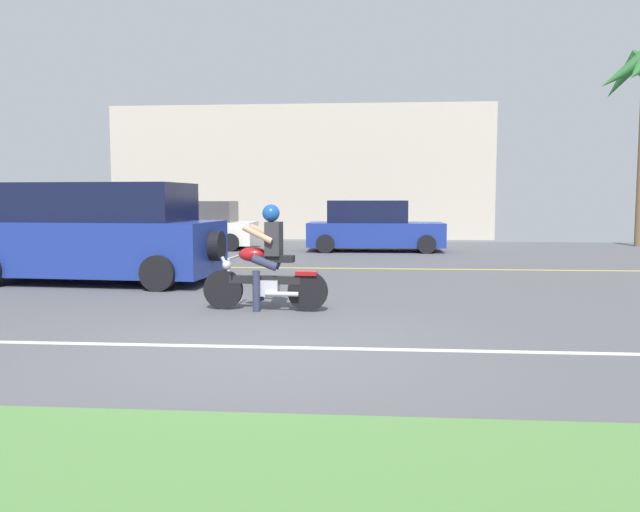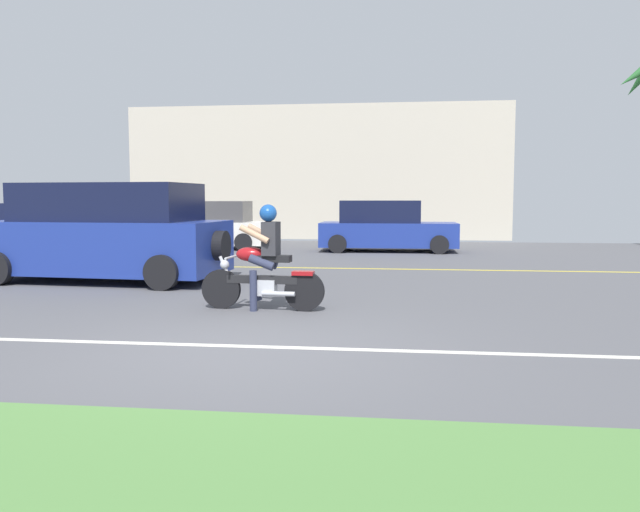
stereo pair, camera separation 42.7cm
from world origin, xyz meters
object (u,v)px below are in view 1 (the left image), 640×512
Objects in this scene: parked_car_0 at (23,228)px; motorcyclist at (266,266)px; suv_nearby at (99,234)px; parked_car_1 at (190,227)px; parked_car_2 at (373,228)px.

motorcyclist is at bearing -47.25° from parked_car_0.
motorcyclist is 4.78m from suv_nearby.
motorcyclist is 0.42× the size of parked_car_0.
parked_car_1 is at bearing 111.31° from motorcyclist.
parked_car_0 is at bearing 127.82° from suv_nearby.
parked_car_0 is at bearing -177.16° from parked_car_2.
suv_nearby reaches higher than parked_car_1.
parked_car_1 is at bearing 9.85° from parked_car_0.
parked_car_1 is 1.04× the size of parked_car_2.
parked_car_1 is at bearing 94.12° from suv_nearby.
parked_car_0 is at bearing 132.75° from motorcyclist.
parked_car_2 is (1.55, 10.89, 0.08)m from motorcyclist.
suv_nearby is at bearing -123.73° from parked_car_2.
suv_nearby is 1.12× the size of parked_car_1.
parked_car_1 is at bearing 176.65° from parked_car_2.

